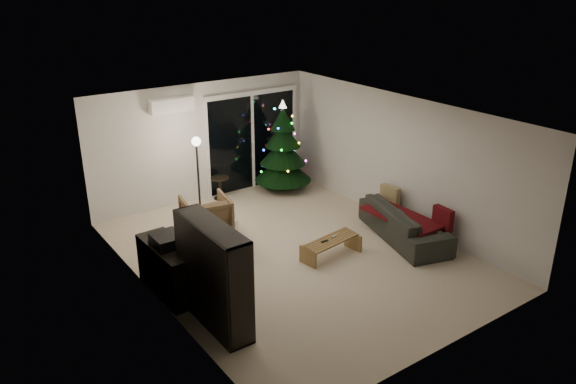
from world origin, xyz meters
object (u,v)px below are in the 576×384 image
coffee_table (331,248)px  christmas_tree (283,146)px  media_cabinet (169,269)px  armchair (206,216)px  bookshelf (201,279)px  sofa (404,222)px

coffee_table → christmas_tree: bearing=61.5°
media_cabinet → armchair: size_ratio=1.53×
bookshelf → christmas_tree: bearing=42.3°
armchair → bookshelf: bearing=71.6°
coffee_table → christmas_tree: 3.43m
media_cabinet → armchair: 2.01m
media_cabinet → bookshelf: bearing=-91.8°
media_cabinet → coffee_table: size_ratio=1.20×
christmas_tree → bookshelf: bearing=-136.7°
media_cabinet → christmas_tree: bearing=31.7°
bookshelf → coffee_table: bookshelf is taller
bookshelf → christmas_tree: size_ratio=0.73×
media_cabinet → sofa: bearing=-11.6°
bookshelf → sofa: size_ratio=0.71×
media_cabinet → armchair: bearing=44.6°
armchair → christmas_tree: bearing=-145.8°
bookshelf → media_cabinet: size_ratio=1.17×
media_cabinet → sofa: 4.36m
bookshelf → coffee_table: (2.73, 0.54, -0.58)m
coffee_table → sofa: bearing=-15.1°
bookshelf → coffee_table: bearing=10.2°
bookshelf → sofa: (4.30, 0.34, -0.44)m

